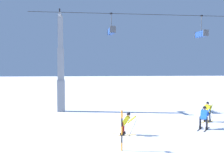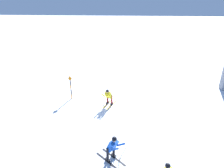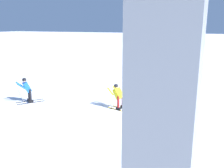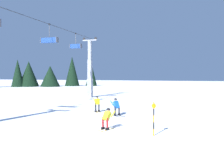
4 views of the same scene
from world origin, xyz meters
The scene contains 5 objects.
ground_plane centered at (0.00, 0.00, 0.00)m, with size 260.00×260.00×0.00m, color white.
skier_carving_main centered at (0.20, -0.81, 0.83)m, with size 1.72×1.10×1.59m.
lift_tower_near centered at (-4.31, 9.54, 4.02)m, with size 0.72×2.41×9.65m.
trail_marker_pole centered at (-0.59, -4.08, 1.11)m, with size 0.07×0.28×2.06m.
skier_distant_uphill centered at (5.83, 0.24, 0.91)m, with size 1.45×1.64×1.69m.
Camera 3 is at (-4.72, 11.75, 4.72)m, focal length 39.59 mm.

